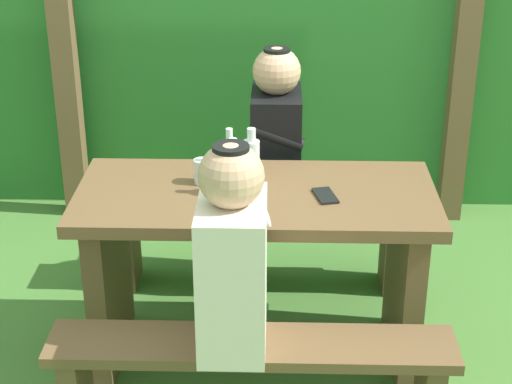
% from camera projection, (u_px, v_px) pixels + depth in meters
% --- Properties ---
extents(ground_plane, '(12.00, 12.00, 0.00)m').
position_uv_depth(ground_plane, '(256.00, 353.00, 3.55)').
color(ground_plane, '#477732').
extents(pergola_post_left, '(0.12, 0.12, 1.99)m').
position_uv_depth(pergola_post_left, '(63.00, 40.00, 4.38)').
color(pergola_post_left, brown).
rests_on(pergola_post_left, ground_plane).
extents(pergola_post_right, '(0.12, 0.12, 1.99)m').
position_uv_depth(pergola_post_right, '(466.00, 43.00, 4.33)').
color(pergola_post_right, brown).
rests_on(pergola_post_right, ground_plane).
extents(picnic_table, '(1.40, 0.64, 0.75)m').
position_uv_depth(picnic_table, '(256.00, 247.00, 3.34)').
color(picnic_table, brown).
rests_on(picnic_table, ground_plane).
extents(bench_near, '(1.40, 0.24, 0.45)m').
position_uv_depth(bench_near, '(252.00, 372.00, 2.90)').
color(bench_near, brown).
rests_on(bench_near, ground_plane).
extents(bench_far, '(1.40, 0.24, 0.45)m').
position_uv_depth(bench_far, '(259.00, 224.00, 3.93)').
color(bench_far, brown).
rests_on(bench_far, ground_plane).
extents(person_white_shirt, '(0.25, 0.35, 0.72)m').
position_uv_depth(person_white_shirt, '(232.00, 255.00, 2.71)').
color(person_white_shirt, silver).
rests_on(person_white_shirt, bench_near).
extents(person_black_coat, '(0.25, 0.35, 0.72)m').
position_uv_depth(person_black_coat, '(276.00, 133.00, 3.73)').
color(person_black_coat, black).
rests_on(person_black_coat, bench_far).
extents(drinking_glass, '(0.07, 0.07, 0.10)m').
position_uv_depth(drinking_glass, '(202.00, 171.00, 3.29)').
color(drinking_glass, silver).
rests_on(drinking_glass, picnic_table).
extents(bottle_left, '(0.06, 0.06, 0.23)m').
position_uv_depth(bottle_left, '(233.00, 173.00, 3.18)').
color(bottle_left, silver).
rests_on(bottle_left, picnic_table).
extents(bottle_right, '(0.06, 0.06, 0.23)m').
position_uv_depth(bottle_right, '(230.00, 163.00, 3.26)').
color(bottle_right, silver).
rests_on(bottle_right, picnic_table).
extents(bottle_center, '(0.07, 0.07, 0.22)m').
position_uv_depth(bottle_center, '(251.00, 158.00, 3.31)').
color(bottle_center, silver).
rests_on(bottle_center, picnic_table).
extents(cell_phone, '(0.10, 0.15, 0.01)m').
position_uv_depth(cell_phone, '(325.00, 196.00, 3.19)').
color(cell_phone, black).
rests_on(cell_phone, picnic_table).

